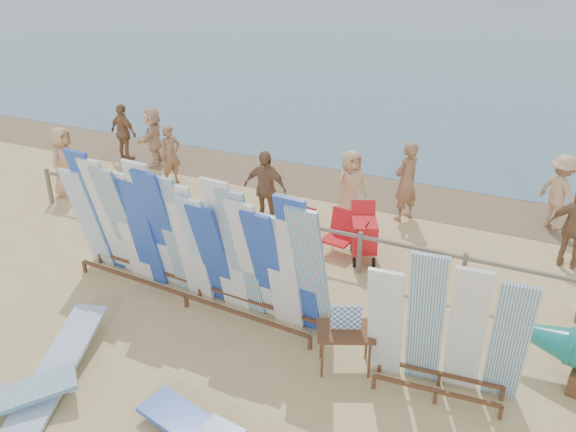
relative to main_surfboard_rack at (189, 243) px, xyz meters
The scene contains 19 objects.
ground 1.50m from the main_surfboard_rack, 60.65° to the right, with size 160.00×160.00×0.00m, color tan.
wet_sand_strip 6.57m from the main_surfboard_rack, 86.19° to the left, with size 40.00×2.60×0.01m, color brown.
fence 2.35m from the main_surfboard_rack, 79.16° to the left, with size 12.08×0.08×0.90m.
main_surfboard_rack is the anchor object (origin of this frame).
side_surfboard_rack 4.65m from the main_surfboard_rack, ahead, with size 2.23×0.81×2.48m.
vendor_table 3.31m from the main_surfboard_rack, 10.75° to the right, with size 1.04×0.91×1.16m.
flat_board_a 2.96m from the main_surfboard_rack, 106.59° to the right, with size 0.56×2.70×0.07m, color #8FB9E4.
beach_chair_left 3.46m from the main_surfboard_rack, 57.64° to the left, with size 0.66×0.68×0.92m.
beach_chair_right 3.17m from the main_surfboard_rack, 73.07° to the left, with size 0.56×0.58×0.79m.
stroller 3.71m from the main_surfboard_rack, 50.33° to the left, with size 0.88×1.01×1.17m.
beachgoer_11 7.40m from the main_surfboard_rack, 130.98° to the left, with size 1.53×0.50×1.65m, color beige.
beachgoer_0 6.26m from the main_surfboard_rack, 153.00° to the left, with size 0.87×0.41×1.77m, color tan.
beachgoer_9 8.36m from the main_surfboard_rack, 45.63° to the left, with size 1.13×0.47×1.75m, color tan.
beachgoer_10 7.52m from the main_surfboard_rack, 34.35° to the left, with size 1.02×0.44×1.73m, color #8C6042.
beachgoer_6 4.73m from the main_surfboard_rack, 72.31° to the left, with size 0.82×0.39×1.68m, color tan.
beachgoer_7 5.63m from the main_surfboard_rack, 62.47° to the left, with size 0.69×0.38×1.90m, color #8C6042.
beachgoer_1 5.78m from the main_surfboard_rack, 128.04° to the left, with size 0.58×0.32×1.59m, color #8C6042.
beachgoer_4 3.42m from the main_surfboard_rack, 93.66° to the left, with size 1.05×0.45×1.79m, color #8C6042.
beachgoer_extra_1 7.95m from the main_surfboard_rack, 136.70° to the left, with size 0.98×0.42×1.67m, color #8C6042.
Camera 1 is at (5.06, -7.07, 6.31)m, focal length 38.00 mm.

